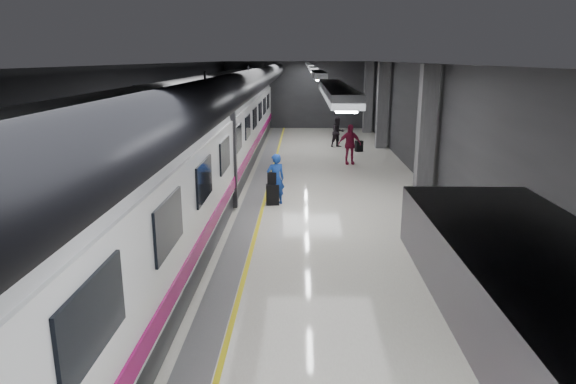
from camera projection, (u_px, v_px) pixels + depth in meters
ground at (292, 210)px, 16.29m from camera, size 40.00×40.00×0.00m
platform_hall at (284, 95)px, 16.33m from camera, size 10.02×40.02×4.51m
train at (187, 146)px, 15.85m from camera, size 3.05×38.00×4.05m
traveler_main at (276, 179)px, 16.83m from camera, size 0.72×0.60×1.68m
suitcase_main at (273, 195)px, 16.85m from camera, size 0.45×0.31×0.69m
shoulder_bag at (272, 178)px, 16.75m from camera, size 0.30×0.16×0.40m
traveler_far_a at (338, 132)px, 27.74m from camera, size 0.99×0.92×1.62m
traveler_far_b at (350, 144)px, 23.25m from camera, size 1.12×0.61×1.81m
suitcase_far at (359, 146)px, 26.55m from camera, size 0.44×0.36×0.56m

